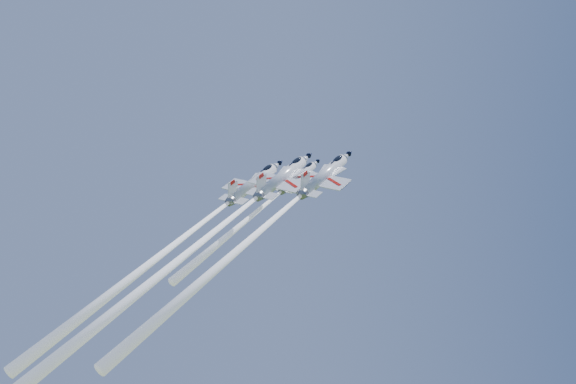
{
  "coord_description": "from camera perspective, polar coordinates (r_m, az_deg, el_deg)",
  "views": [
    {
      "loc": [
        -7.71,
        -123.3,
        89.01
      ],
      "look_at": [
        0.0,
        0.0,
        103.51
      ],
      "focal_mm": 40.0,
      "sensor_mm": 36.0,
      "label": 1
    }
  ],
  "objects": [
    {
      "name": "jet_left",
      "position": [
        114.66,
        -9.59,
        -4.25
      ],
      "size": [
        31.78,
        40.29,
        44.29
      ],
      "rotation": [
        0.6,
        0.24,
        -0.64
      ],
      "color": "white"
    },
    {
      "name": "jet_slot",
      "position": [
        104.79,
        -7.89,
        -4.57
      ],
      "size": [
        33.37,
        42.6,
        47.0
      ],
      "rotation": [
        0.6,
        0.24,
        -0.64
      ],
      "color": "white"
    },
    {
      "name": "jet_lead",
      "position": [
        123.51,
        -2.58,
        -1.58
      ],
      "size": [
        22.83,
        28.29,
        30.76
      ],
      "rotation": [
        0.6,
        0.24,
        -0.64
      ],
      "color": "white"
    },
    {
      "name": "jet_right",
      "position": [
        105.59,
        -2.66,
        -3.61
      ],
      "size": [
        31.11,
        39.27,
        43.08
      ],
      "rotation": [
        0.6,
        0.24,
        -0.64
      ],
      "color": "white"
    }
  ]
}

